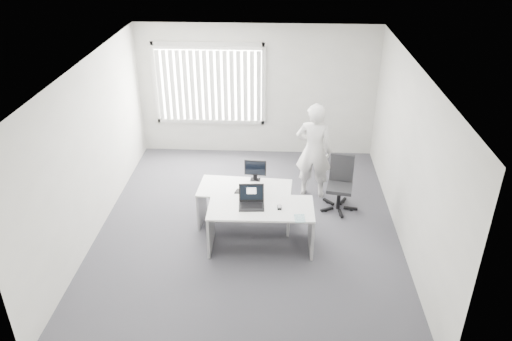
{
  "coord_description": "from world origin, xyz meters",
  "views": [
    {
      "loc": [
        0.49,
        -7.01,
        4.86
      ],
      "look_at": [
        0.12,
        0.15,
        1.03
      ],
      "focal_mm": 35.0,
      "sensor_mm": 36.0,
      "label": 1
    }
  ],
  "objects_px": {
    "desk_far": "(245,197)",
    "laptop": "(251,199)",
    "monitor": "(255,170)",
    "desk_near": "(261,218)",
    "person": "(314,151)",
    "office_chair": "(339,192)"
  },
  "relations": [
    {
      "from": "laptop",
      "to": "monitor",
      "type": "bearing_deg",
      "value": 85.8
    },
    {
      "from": "desk_far",
      "to": "monitor",
      "type": "distance_m",
      "value": 0.49
    },
    {
      "from": "monitor",
      "to": "laptop",
      "type": "bearing_deg",
      "value": -85.62
    },
    {
      "from": "desk_near",
      "to": "laptop",
      "type": "height_order",
      "value": "laptop"
    },
    {
      "from": "desk_near",
      "to": "monitor",
      "type": "xyz_separation_m",
      "value": [
        -0.14,
        0.93,
        0.35
      ]
    },
    {
      "from": "desk_near",
      "to": "person",
      "type": "xyz_separation_m",
      "value": [
        0.89,
        1.69,
        0.37
      ]
    },
    {
      "from": "office_chair",
      "to": "person",
      "type": "relative_size",
      "value": 0.55
    },
    {
      "from": "desk_far",
      "to": "monitor",
      "type": "bearing_deg",
      "value": 63.33
    },
    {
      "from": "desk_far",
      "to": "office_chair",
      "type": "xyz_separation_m",
      "value": [
        1.65,
        0.58,
        -0.2
      ]
    },
    {
      "from": "office_chair",
      "to": "laptop",
      "type": "distance_m",
      "value": 2.04
    },
    {
      "from": "desk_near",
      "to": "person",
      "type": "height_order",
      "value": "person"
    },
    {
      "from": "desk_near",
      "to": "desk_far",
      "type": "distance_m",
      "value": 0.73
    },
    {
      "from": "person",
      "to": "desk_near",
      "type": "bearing_deg",
      "value": 72.91
    },
    {
      "from": "desk_far",
      "to": "laptop",
      "type": "relative_size",
      "value": 4.05
    },
    {
      "from": "laptop",
      "to": "desk_near",
      "type": "bearing_deg",
      "value": 0.03
    },
    {
      "from": "desk_near",
      "to": "monitor",
      "type": "relative_size",
      "value": 4.43
    },
    {
      "from": "desk_near",
      "to": "person",
      "type": "bearing_deg",
      "value": 61.35
    },
    {
      "from": "desk_far",
      "to": "laptop",
      "type": "xyz_separation_m",
      "value": [
        0.15,
        -0.67,
        0.39
      ]
    },
    {
      "from": "desk_far",
      "to": "person",
      "type": "xyz_separation_m",
      "value": [
        1.18,
        1.03,
        0.4
      ]
    },
    {
      "from": "office_chair",
      "to": "laptop",
      "type": "height_order",
      "value": "laptop"
    },
    {
      "from": "laptop",
      "to": "office_chair",
      "type": "bearing_deg",
      "value": 36.19
    },
    {
      "from": "office_chair",
      "to": "laptop",
      "type": "bearing_deg",
      "value": -129.6
    }
  ]
}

